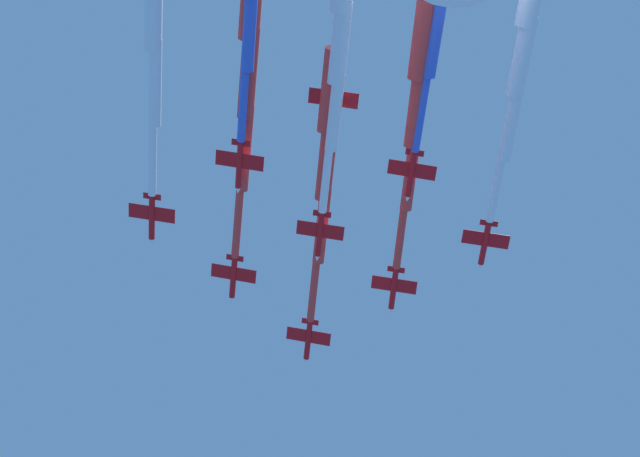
{
  "coord_description": "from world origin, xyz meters",
  "views": [
    {
      "loc": [
        -59.17,
        -53.21,
        34.99
      ],
      "look_at": [
        0.0,
        0.0,
        190.14
      ],
      "focal_mm": 55.25,
      "sensor_mm": 36.0,
      "label": 1
    }
  ],
  "objects": [
    {
      "name": "jet_lead",
      "position": [
        -9.0,
        -9.48,
        190.71
      ],
      "size": [
        44.52,
        47.2,
        4.04
      ],
      "color": "red"
    },
    {
      "name": "jet_port_inner",
      "position": [
        -29.2,
        -10.22,
        191.49
      ],
      "size": [
        46.37,
        50.42,
        4.0
      ],
      "color": "red"
    },
    {
      "name": "jet_starboard_inner",
      "position": [
        -5.52,
        -26.74,
        192.04
      ],
      "size": [
        43.58,
        44.82,
        4.01
      ],
      "color": "red"
    },
    {
      "name": "jet_port_mid",
      "position": [
        -23.41,
        -25.18,
        188.44
      ],
      "size": [
        41.87,
        44.51,
        3.97
      ],
      "color": "red"
    },
    {
      "name": "jet_starboard_mid",
      "position": [
        -47.67,
        -7.29,
        189.67
      ],
      "size": [
        45.67,
        47.94,
        4.0
      ],
      "color": "red"
    },
    {
      "name": "jet_port_outer",
      "position": [
        -1.52,
        -45.44,
        190.32
      ],
      "size": [
        41.72,
        44.69,
        3.91
      ],
      "color": "red"
    }
  ]
}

